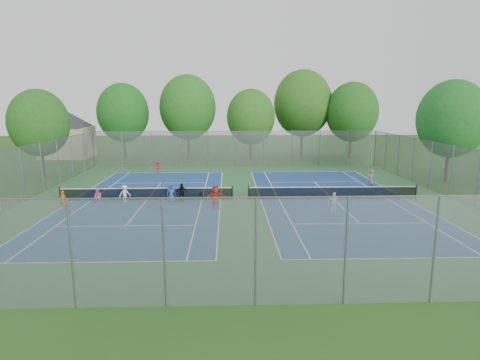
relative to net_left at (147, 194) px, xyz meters
name	(u,v)px	position (x,y,z in m)	size (l,w,h in m)	color
ground	(240,199)	(7.00, 0.00, -0.46)	(120.00, 120.00, 0.00)	#28541A
court_pad	(240,199)	(7.00, 0.00, -0.45)	(32.00, 32.00, 0.01)	#306639
court_left	(147,200)	(0.00, 0.00, -0.44)	(10.97, 23.77, 0.01)	navy
court_right	(333,199)	(14.00, 0.00, -0.44)	(10.97, 23.77, 0.01)	navy
net_left	(147,194)	(0.00, 0.00, 0.00)	(12.87, 0.10, 0.91)	black
net_right	(333,193)	(14.00, 0.00, 0.00)	(12.87, 0.10, 0.91)	black
fence_north	(236,149)	(7.00, 16.00, 1.54)	(32.00, 0.10, 4.00)	gray
fence_south	(256,253)	(7.00, -16.00, 1.54)	(32.00, 0.10, 4.00)	gray
fence_west	(22,175)	(-9.00, 0.00, 1.54)	(32.00, 0.10, 4.00)	gray
fence_east	(452,172)	(23.00, 0.00, 1.54)	(32.00, 0.10, 4.00)	gray
house	(66,126)	(-15.00, 24.00, 3.76)	(11.03, 11.03, 7.30)	#B7A88C
tree_nw	(123,113)	(-7.00, 22.00, 5.44)	(6.40, 6.40, 9.58)	#443326
tree_nl	(188,107)	(1.00, 23.00, 6.09)	(7.20, 7.20, 10.69)	#443326
tree_nc	(251,117)	(9.00, 21.00, 4.94)	(6.00, 6.00, 8.85)	#443326
tree_nr	(303,103)	(16.00, 24.00, 6.59)	(7.60, 7.60, 11.42)	#443326
tree_ne	(352,112)	(22.00, 22.00, 5.51)	(6.60, 6.60, 9.77)	#443326
tree_side_w	(39,123)	(-12.00, 10.00, 4.79)	(5.60, 5.60, 8.47)	#443326
tree_side_e	(452,119)	(26.00, 6.00, 5.29)	(6.00, 6.00, 9.20)	#443326
ball_crate	(161,206)	(1.44, -2.39, -0.32)	(0.31, 0.31, 0.26)	#1735B0
ball_hopper	(201,195)	(4.03, 0.34, -0.19)	(0.26, 0.26, 0.52)	#227F29
student_a	(63,200)	(-5.11, -2.62, 0.22)	(0.49, 0.32, 1.34)	#BE5C11
student_b	(98,197)	(-3.17, -1.32, 0.14)	(0.58, 0.45, 1.19)	pink
student_c	(125,194)	(-1.46, -0.60, 0.19)	(0.83, 0.48, 1.28)	white
student_d	(182,193)	(2.67, -0.61, 0.24)	(0.82, 0.34, 1.39)	black
student_e	(171,193)	(1.91, -0.60, 0.23)	(0.67, 0.44, 1.37)	#2A4E9B
student_f	(216,197)	(5.21, -2.70, 0.37)	(1.52, 0.48, 1.64)	red
child_far_baseline	(158,167)	(-1.09, 11.60, 0.19)	(0.83, 0.48, 1.29)	red
instructor	(371,180)	(17.86, 2.75, 0.43)	(0.65, 0.42, 1.77)	gray
teen_court_b	(334,202)	(13.03, -3.85, 0.24)	(0.81, 0.34, 1.38)	silver
tennis_ball_0	(170,204)	(1.89, -1.40, -0.42)	(0.07, 0.07, 0.07)	#BED631
tennis_ball_1	(72,219)	(-3.72, -4.86, -0.42)	(0.07, 0.07, 0.07)	#A3C42D
tennis_ball_2	(94,209)	(-3.12, -2.42, -0.42)	(0.07, 0.07, 0.07)	#E2F539
tennis_ball_3	(128,213)	(-0.53, -3.60, -0.42)	(0.07, 0.07, 0.07)	yellow
tennis_ball_4	(200,225)	(4.39, -6.40, -0.42)	(0.07, 0.07, 0.07)	#C0E635
tennis_ball_5	(139,228)	(0.89, -6.81, -0.42)	(0.07, 0.07, 0.07)	#AFCA2F
tennis_ball_6	(73,211)	(-4.27, -3.15, -0.42)	(0.07, 0.07, 0.07)	#9FC12C
tennis_ball_7	(125,214)	(-0.62, -3.98, -0.42)	(0.07, 0.07, 0.07)	gold
tennis_ball_8	(137,207)	(-0.26, -2.08, -0.42)	(0.07, 0.07, 0.07)	yellow
tennis_ball_9	(144,215)	(0.58, -4.03, -0.42)	(0.07, 0.07, 0.07)	#C4EE37
tennis_ball_10	(101,220)	(-1.80, -5.19, -0.42)	(0.07, 0.07, 0.07)	yellow
tennis_ball_11	(165,217)	(2.02, -4.63, -0.42)	(0.07, 0.07, 0.07)	#DEEC36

